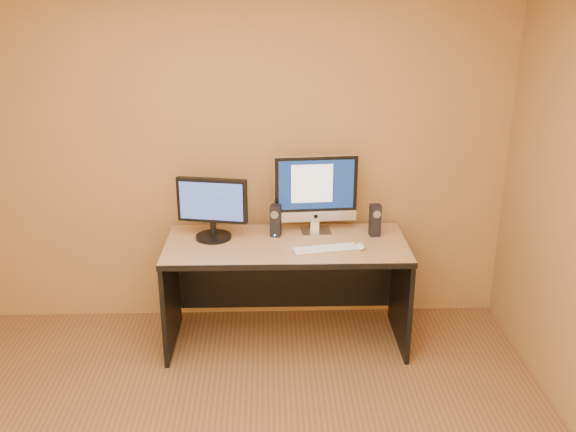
{
  "coord_description": "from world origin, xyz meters",
  "views": [
    {
      "loc": [
        0.24,
        -2.5,
        2.47
      ],
      "look_at": [
        0.37,
        1.46,
        1.0
      ],
      "focal_mm": 40.0,
      "sensor_mm": 36.0,
      "label": 1
    }
  ],
  "objects": [
    {
      "name": "imac",
      "position": [
        0.58,
        1.75,
        1.05
      ],
      "size": [
        0.6,
        0.26,
        0.57
      ],
      "primitive_type": null,
      "rotation": [
        0.0,
        0.0,
        0.07
      ],
      "color": "silver",
      "rests_on": "desk"
    },
    {
      "name": "mouse",
      "position": [
        0.86,
        1.44,
        0.79
      ],
      "size": [
        0.07,
        0.11,
        0.04
      ],
      "primitive_type": "ellipsoid",
      "rotation": [
        0.0,
        0.0,
        -0.06
      ],
      "color": "silver",
      "rests_on": "desk"
    },
    {
      "name": "speaker_right",
      "position": [
        0.99,
        1.68,
        0.88
      ],
      "size": [
        0.08,
        0.08,
        0.23
      ],
      "primitive_type": null,
      "rotation": [
        0.0,
        0.0,
        0.12
      ],
      "color": "black",
      "rests_on": "desk"
    },
    {
      "name": "second_monitor",
      "position": [
        -0.14,
        1.66,
        0.99
      ],
      "size": [
        0.54,
        0.34,
        0.44
      ],
      "primitive_type": null,
      "rotation": [
        0.0,
        0.0,
        -0.19
      ],
      "color": "black",
      "rests_on": "desk"
    },
    {
      "name": "cable_b",
      "position": [
        0.54,
        1.88,
        0.77
      ],
      "size": [
        0.09,
        0.17,
        0.01
      ],
      "primitive_type": "cylinder",
      "rotation": [
        1.57,
        0.0,
        -0.43
      ],
      "color": "black",
      "rests_on": "desk"
    },
    {
      "name": "walls",
      "position": [
        0.0,
        0.0,
        1.3
      ],
      "size": [
        4.0,
        4.0,
        2.6
      ],
      "primitive_type": null,
      "color": "#9D743F",
      "rests_on": "ground"
    },
    {
      "name": "cable_a",
      "position": [
        0.63,
        1.84,
        0.77
      ],
      "size": [
        0.08,
        0.22,
        0.01
      ],
      "primitive_type": "cylinder",
      "rotation": [
        1.57,
        0.0,
        0.33
      ],
      "color": "black",
      "rests_on": "desk"
    },
    {
      "name": "keyboard",
      "position": [
        0.62,
        1.43,
        0.78
      ],
      "size": [
        0.46,
        0.2,
        0.02
      ],
      "primitive_type": "cube",
      "rotation": [
        0.0,
        0.0,
        0.19
      ],
      "color": "silver",
      "rests_on": "desk"
    },
    {
      "name": "speaker_left",
      "position": [
        0.29,
        1.69,
        0.88
      ],
      "size": [
        0.08,
        0.09,
        0.23
      ],
      "primitive_type": null,
      "rotation": [
        0.0,
        0.0,
        -0.21
      ],
      "color": "black",
      "rests_on": "desk"
    },
    {
      "name": "desk",
      "position": [
        0.36,
        1.56,
        0.38
      ],
      "size": [
        1.66,
        0.74,
        0.77
      ],
      "primitive_type": null,
      "rotation": [
        0.0,
        0.0,
        -0.01
      ],
      "color": "tan",
      "rests_on": "ground"
    }
  ]
}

